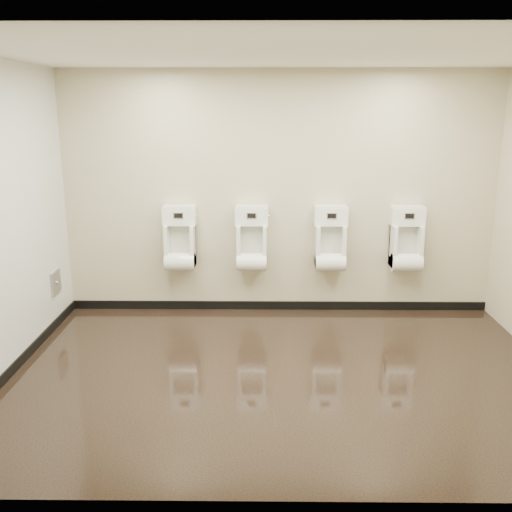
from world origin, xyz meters
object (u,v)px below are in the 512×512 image
Objects in this scene: urinal_1 at (252,243)px; urinal_3 at (406,244)px; access_panel at (56,282)px; urinal_0 at (180,243)px; urinal_2 at (330,243)px.

urinal_3 is (1.79, 0.00, 0.00)m from urinal_1.
urinal_0 is at bearing 17.50° from access_panel.
urinal_1 is (2.16, 0.42, 0.35)m from access_panel.
urinal_2 is 1.00× the size of urinal_3.
urinal_1 is at bearing 180.00° from urinal_2.
urinal_1 is 1.00× the size of urinal_2.
urinal_0 is 1.74m from urinal_2.
access_panel is 0.34× the size of urinal_2.
urinal_0 is at bearing 180.00° from urinal_1.
access_panel is at bearing -162.50° from urinal_0.
access_panel is at bearing -169.02° from urinal_1.
urinal_3 reaches higher than access_panel.
urinal_3 is at bearing 0.00° from urinal_1.
access_panel is at bearing -172.22° from urinal_2.
urinal_1 is at bearing 0.00° from urinal_0.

